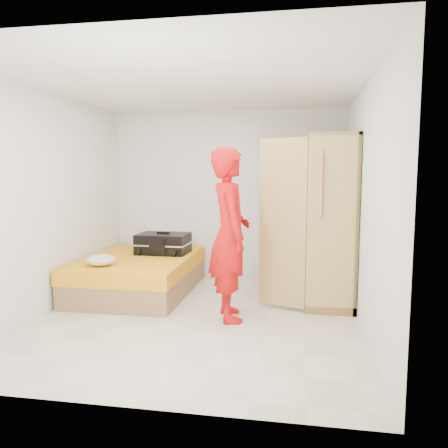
% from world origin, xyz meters
% --- Properties ---
extents(room, '(4.00, 4.02, 2.60)m').
position_xyz_m(room, '(0.00, 0.00, 1.30)').
color(room, beige).
rests_on(room, ground).
extents(bed, '(1.42, 2.02, 0.50)m').
position_xyz_m(bed, '(-1.05, 0.90, 0.25)').
color(bed, '#986C45').
rests_on(bed, ground).
extents(wardrobe, '(1.14, 1.20, 2.10)m').
position_xyz_m(wardrobe, '(1.45, 0.87, 1.00)').
color(wardrobe, tan).
rests_on(wardrobe, ground).
extents(person, '(0.66, 0.81, 1.93)m').
position_xyz_m(person, '(0.36, 0.03, 0.96)').
color(person, red).
rests_on(person, ground).
extents(suitcase, '(0.74, 0.56, 0.31)m').
position_xyz_m(suitcase, '(-0.79, 1.20, 0.64)').
color(suitcase, black).
rests_on(suitcase, bed).
extents(round_cushion, '(0.36, 0.36, 0.14)m').
position_xyz_m(round_cushion, '(-1.30, 0.26, 0.57)').
color(round_cushion, beige).
rests_on(round_cushion, bed).
extents(pillow, '(0.61, 0.32, 0.11)m').
position_xyz_m(pillow, '(-1.09, 1.75, 0.55)').
color(pillow, beige).
rests_on(pillow, bed).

